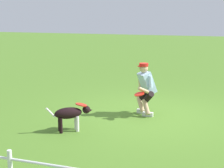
# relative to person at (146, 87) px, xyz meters

# --- Properties ---
(ground_plane) EXTENTS (60.00, 60.00, 0.00)m
(ground_plane) POSITION_rel_person_xyz_m (-0.22, 0.07, -0.70)
(ground_plane) COLOR #507E28
(person) EXTENTS (0.57, 0.70, 1.29)m
(person) POSITION_rel_person_xyz_m (0.00, 0.00, 0.00)
(person) COLOR silver
(person) RESTS_ON ground_plane
(dog) EXTENTS (0.85, 0.65, 0.56)m
(dog) POSITION_rel_person_xyz_m (1.26, 1.62, -0.32)
(dog) COLOR black
(dog) RESTS_ON ground_plane
(frisbee_flying) EXTENTS (0.35, 0.35, 0.08)m
(frisbee_flying) POSITION_rel_person_xyz_m (1.08, 1.46, -0.15)
(frisbee_flying) COLOR red
(frisbee_held) EXTENTS (0.26, 0.27, 0.11)m
(frisbee_held) POSITION_rel_person_xyz_m (0.06, 0.38, -0.09)
(frisbee_held) COLOR red
(frisbee_held) RESTS_ON person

